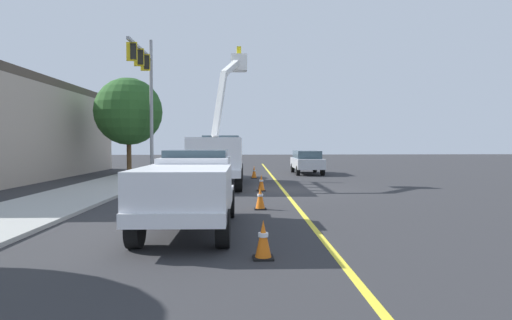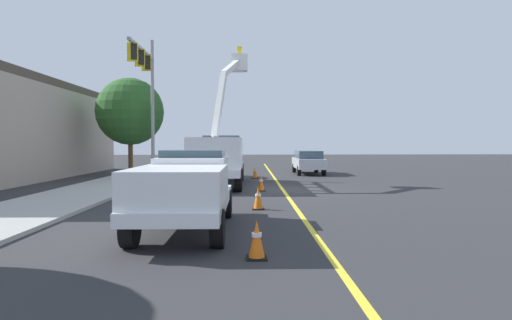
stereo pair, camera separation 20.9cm
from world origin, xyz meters
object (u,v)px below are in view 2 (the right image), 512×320
object	(u,v)px
utility_bucket_truck	(219,155)
passing_minivan	(308,161)
traffic_cone_mid_front	(258,198)
traffic_cone_mid_rear	(261,183)
traffic_cone_leading	(257,240)
traffic_cone_trailing	(255,172)
traffic_signal_mast	(147,82)
service_pickup_truck	(186,187)

from	to	relation	value
utility_bucket_truck	passing_minivan	bearing A→B (deg)	-37.90
traffic_cone_mid_front	traffic_cone_mid_rear	xyz separation A→B (m)	(5.49, -0.43, -0.00)
passing_minivan	traffic_cone_leading	world-z (taller)	passing_minivan
traffic_cone_mid_rear	traffic_cone_trailing	xyz separation A→B (m)	(7.09, -0.05, 0.01)
traffic_signal_mast	traffic_cone_mid_rear	bearing A→B (deg)	-134.35
traffic_cone_mid_front	traffic_cone_trailing	world-z (taller)	traffic_cone_trailing
traffic_signal_mast	traffic_cone_mid_front	bearing A→B (deg)	-152.69
traffic_cone_mid_rear	traffic_signal_mast	size ratio (longest dim) A/B	0.09
passing_minivan	traffic_signal_mast	xyz separation A→B (m)	(-4.28, 10.71, 5.02)
service_pickup_truck	traffic_cone_mid_rear	distance (m)	9.21
traffic_cone_trailing	traffic_signal_mast	bearing A→B (deg)	95.43
service_pickup_truck	traffic_cone_mid_front	xyz separation A→B (m)	(3.35, -2.05, -0.73)
traffic_cone_mid_rear	service_pickup_truck	bearing A→B (deg)	164.28
utility_bucket_truck	traffic_cone_leading	distance (m)	14.52
passing_minivan	traffic_cone_trailing	distance (m)	5.48
traffic_cone_leading	traffic_cone_mid_rear	xyz separation A→B (m)	(11.61, -0.80, 0.01)
traffic_cone_leading	traffic_cone_mid_front	xyz separation A→B (m)	(6.12, -0.37, 0.01)
service_pickup_truck	traffic_cone_trailing	bearing A→B (deg)	-9.05
traffic_cone_mid_rear	traffic_cone_trailing	distance (m)	7.09
traffic_cone_trailing	traffic_cone_mid_rear	bearing A→B (deg)	179.59
traffic_cone_mid_rear	traffic_cone_leading	bearing A→B (deg)	176.05
traffic_cone_leading	traffic_cone_mid_rear	size ratio (longest dim) A/B	0.97
utility_bucket_truck	traffic_cone_mid_rear	distance (m)	3.70
utility_bucket_truck	traffic_cone_mid_rear	size ratio (longest dim) A/B	10.52
traffic_cone_leading	utility_bucket_truck	bearing A→B (deg)	5.04
utility_bucket_truck	traffic_cone_trailing	xyz separation A→B (m)	(4.29, -2.12, -1.24)
utility_bucket_truck	service_pickup_truck	world-z (taller)	utility_bucket_truck
service_pickup_truck	passing_minivan	world-z (taller)	service_pickup_truck
traffic_cone_mid_front	traffic_signal_mast	size ratio (longest dim) A/B	0.09
service_pickup_truck	traffic_cone_mid_rear	xyz separation A→B (m)	(8.84, -2.49, -0.73)
traffic_signal_mast	passing_minivan	bearing A→B (deg)	-68.22
traffic_cone_mid_rear	traffic_signal_mast	bearing A→B (deg)	45.65
service_pickup_truck	traffic_cone_mid_front	world-z (taller)	service_pickup_truck
passing_minivan	traffic_cone_mid_front	world-z (taller)	passing_minivan
passing_minivan	traffic_signal_mast	distance (m)	12.58
service_pickup_truck	traffic_cone_mid_front	size ratio (longest dim) A/B	7.19
utility_bucket_truck	traffic_cone_mid_front	world-z (taller)	utility_bucket_truck
traffic_cone_leading	traffic_signal_mast	size ratio (longest dim) A/B	0.09
traffic_cone_mid_front	traffic_cone_mid_rear	world-z (taller)	same
traffic_cone_leading	passing_minivan	bearing A→B (deg)	-12.38
traffic_cone_mid_rear	traffic_cone_trailing	world-z (taller)	traffic_cone_trailing
utility_bucket_truck	traffic_cone_trailing	bearing A→B (deg)	-26.34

